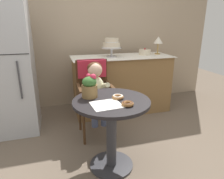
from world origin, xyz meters
TOP-DOWN VIEW (x-y plane):
  - ground_plane at (0.00, 0.00)m, footprint 8.00×8.00m
  - back_wall at (0.00, 1.85)m, footprint 4.80×0.10m
  - cafe_table at (0.00, 0.00)m, footprint 0.72×0.72m
  - wicker_chair at (-0.02, 0.74)m, footprint 0.42×0.45m
  - seated_child at (-0.02, 0.58)m, footprint 0.27×0.32m
  - paper_napkin at (-0.07, -0.10)m, footprint 0.27×0.25m
  - donut_front at (0.10, -0.17)m, footprint 0.11×0.11m
  - donut_mid at (0.07, 0.02)m, footprint 0.11×0.11m
  - flower_vase at (-0.18, 0.14)m, footprint 0.15×0.15m
  - display_counter at (0.55, 1.30)m, footprint 1.56×0.62m
  - tiered_cake_stand at (0.38, 1.30)m, footprint 0.30×0.30m
  - round_layer_cake at (0.95, 1.35)m, footprint 0.19×0.19m
  - table_lamp at (1.18, 1.35)m, footprint 0.15×0.15m
  - refrigerator at (-1.05, 1.10)m, footprint 0.64×0.63m

SIDE VIEW (x-z plane):
  - ground_plane at x=0.00m, z-range 0.00..0.00m
  - display_counter at x=0.55m, z-range 0.00..0.90m
  - cafe_table at x=0.00m, z-range 0.15..0.87m
  - wicker_chair at x=-0.02m, z-range 0.16..1.12m
  - seated_child at x=-0.02m, z-range 0.31..1.04m
  - paper_napkin at x=-0.07m, z-range 0.72..0.72m
  - donut_mid at x=0.07m, z-range 0.72..0.76m
  - donut_front at x=0.10m, z-range 0.72..0.76m
  - flower_vase at x=-0.18m, z-range 0.71..0.94m
  - refrigerator at x=-1.05m, z-range 0.00..1.70m
  - round_layer_cake at x=0.95m, z-range 0.89..1.00m
  - tiered_cake_stand at x=0.38m, z-range 0.95..1.22m
  - table_lamp at x=1.18m, z-range 0.97..1.26m
  - back_wall at x=0.00m, z-range 0.00..2.70m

